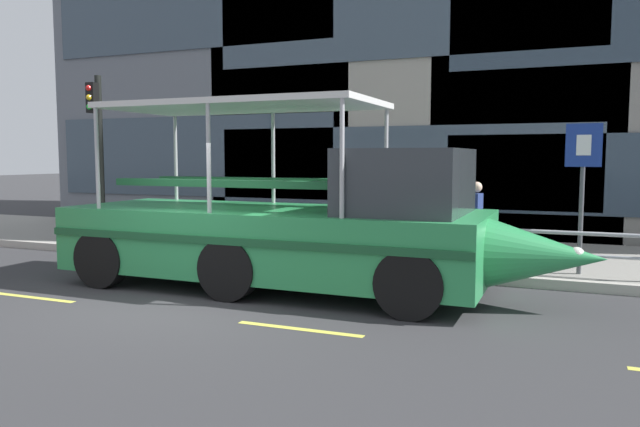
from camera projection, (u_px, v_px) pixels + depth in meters
ground_plane at (183, 300)px, 9.72m from camera, size 120.00×120.00×0.00m
sidewalk at (318, 247)px, 14.86m from camera, size 32.00×4.80×0.18m
curb_edge at (272, 263)px, 12.57m from camera, size 32.00×0.18×0.18m
lane_centreline at (151, 311)px, 8.98m from camera, size 25.80×0.12×0.01m
curb_guardrail at (322, 233)px, 12.45m from camera, size 11.93×0.09×0.81m
traffic_light_pole at (98, 142)px, 14.80m from camera, size 0.24×0.46×4.06m
parking_sign at (583, 173)px, 10.74m from camera, size 0.60×0.12×2.68m
duck_tour_boat at (299, 229)px, 10.39m from camera, size 9.15×2.65×3.22m
pedestrian_near_bow at (476, 212)px, 12.51m from camera, size 0.24×0.45×1.59m
pedestrian_mid_left at (349, 207)px, 13.59m from camera, size 0.38×0.33×1.64m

